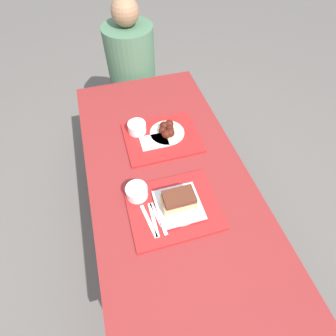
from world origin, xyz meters
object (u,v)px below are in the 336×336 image
tray_near (173,208)px  bowl_coleslaw_near (137,191)px  wings_plate_far (167,130)px  tray_far (162,138)px  brisket_sandwich_plate (179,202)px  bowl_coleslaw_far (137,127)px  person_seated_across (131,58)px

tray_near → bowl_coleslaw_near: bearing=143.3°
tray_near → wings_plate_far: bearing=77.6°
wings_plate_far → tray_far: bearing=-153.4°
brisket_sandwich_plate → bowl_coleslaw_far: brisket_sandwich_plate is taller
bowl_coleslaw_far → bowl_coleslaw_near: bearing=-101.9°
bowl_coleslaw_near → brisket_sandwich_plate: size_ratio=0.50×
tray_near → wings_plate_far: 0.47m
tray_near → brisket_sandwich_plate: brisket_sandwich_plate is taller
bowl_coleslaw_far → tray_far: bearing=-33.5°
person_seated_across → wings_plate_far: bearing=-86.2°
wings_plate_far → person_seated_across: size_ratio=0.28×
bowl_coleslaw_near → wings_plate_far: (0.25, 0.35, -0.01)m
tray_near → wings_plate_far: (0.10, 0.46, 0.03)m
bowl_coleslaw_near → tray_far: bearing=58.0°
tray_near → person_seated_across: 1.26m
wings_plate_far → person_seated_across: (-0.05, 0.79, 0.00)m
bowl_coleslaw_near → brisket_sandwich_plate: (0.17, -0.11, 0.00)m
tray_near → brisket_sandwich_plate: bearing=-6.0°
tray_far → wings_plate_far: bearing=26.6°
tray_far → bowl_coleslaw_near: size_ratio=4.03×
wings_plate_far → person_seated_across: bearing=93.8°
brisket_sandwich_plate → wings_plate_far: size_ratio=1.05×
bowl_coleslaw_far → wings_plate_far: (0.16, -0.06, -0.01)m
person_seated_across → brisket_sandwich_plate: bearing=-91.2°
brisket_sandwich_plate → bowl_coleslaw_far: (-0.08, 0.53, -0.00)m
bowl_coleslaw_far → wings_plate_far: 0.17m
brisket_sandwich_plate → bowl_coleslaw_far: 0.53m
bowl_coleslaw_near → wings_plate_far: same height
bowl_coleslaw_near → person_seated_across: (0.19, 1.15, -0.01)m
tray_near → brisket_sandwich_plate: size_ratio=2.00×
tray_far → brisket_sandwich_plate: 0.45m
tray_near → person_seated_across: bearing=87.8°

